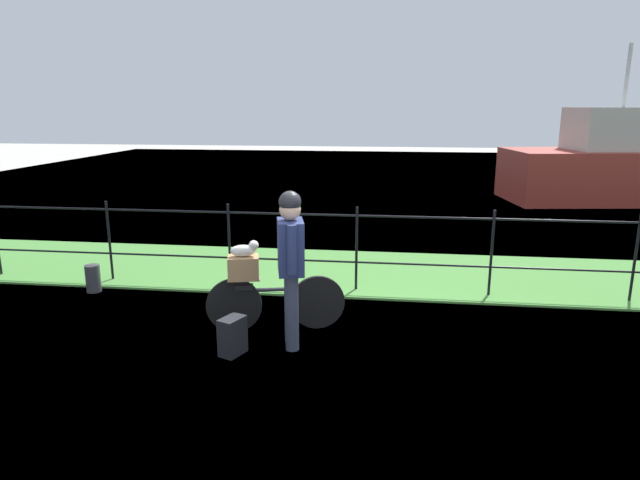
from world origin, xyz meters
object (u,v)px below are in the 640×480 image
object	(u,v)px
wooden_crate	(243,267)
cyclist_person	(291,256)
bicycle_main	(275,302)
moored_boat_near	(616,166)
backpack_on_paving	(233,336)
terrier_dog	(245,250)
mooring_bollard	(93,278)

from	to	relation	value
wooden_crate	cyclist_person	size ratio (longest dim) A/B	0.20
bicycle_main	moored_boat_near	world-z (taller)	moored_boat_near
backpack_on_paving	moored_boat_near	xyz separation A→B (m)	(7.58, 10.61, 0.74)
terrier_dog	backpack_on_paving	world-z (taller)	terrier_dog
bicycle_main	moored_boat_near	xyz separation A→B (m)	(7.28, 9.92, 0.60)
mooring_bollard	terrier_dog	bearing A→B (deg)	-23.22
bicycle_main	terrier_dog	distance (m)	0.70
moored_boat_near	bicycle_main	bearing A→B (deg)	-126.25
bicycle_main	mooring_bollard	xyz separation A→B (m)	(-2.78, 0.99, -0.14)
mooring_bollard	bicycle_main	bearing A→B (deg)	-19.58
bicycle_main	moored_boat_near	size ratio (longest dim) A/B	0.26
mooring_bollard	moored_boat_near	size ratio (longest dim) A/B	0.06
mooring_bollard	moored_boat_near	world-z (taller)	moored_boat_near
cyclist_person	mooring_bollard	xyz separation A→B (m)	(-3.05, 1.39, -0.81)
terrier_dog	mooring_bollard	xyz separation A→B (m)	(-2.48, 1.06, -0.78)
terrier_dog	cyclist_person	xyz separation A→B (m)	(0.57, -0.32, 0.04)
terrier_dog	cyclist_person	distance (m)	0.66
wooden_crate	moored_boat_near	xyz separation A→B (m)	(7.61, 10.00, 0.18)
backpack_on_paving	moored_boat_near	bearing A→B (deg)	167.83
terrier_dog	bicycle_main	bearing A→B (deg)	13.60
moored_boat_near	backpack_on_paving	bearing A→B (deg)	-125.54
cyclist_person	moored_boat_near	xyz separation A→B (m)	(7.01, 10.32, -0.07)
terrier_dog	moored_boat_near	size ratio (longest dim) A/B	0.05
cyclist_person	mooring_bollard	world-z (taller)	cyclist_person
cyclist_person	wooden_crate	bearing A→B (deg)	151.96
wooden_crate	terrier_dog	world-z (taller)	terrier_dog
bicycle_main	backpack_on_paving	xyz separation A→B (m)	(-0.30, -0.68, -0.13)
backpack_on_paving	mooring_bollard	world-z (taller)	backpack_on_paving
bicycle_main	mooring_bollard	distance (m)	2.95
bicycle_main	backpack_on_paving	world-z (taller)	bicycle_main
moored_boat_near	mooring_bollard	bearing A→B (deg)	-138.38
terrier_dog	cyclist_person	world-z (taller)	cyclist_person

